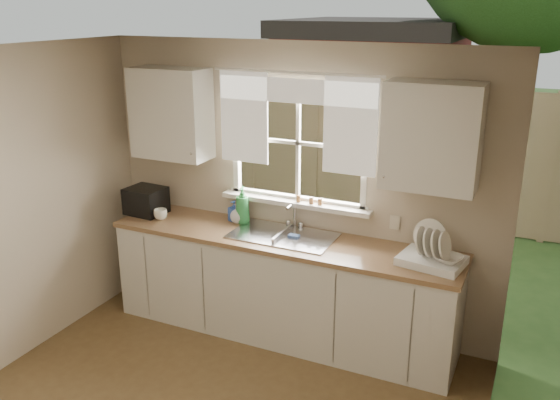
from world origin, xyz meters
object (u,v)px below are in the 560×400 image
at_px(dish_rack, 432,255).
at_px(soap_bottle_a, 242,205).
at_px(black_appliance, 146,201).
at_px(cup, 160,214).

bearing_deg(dish_rack, soap_bottle_a, 174.04).
relative_size(soap_bottle_a, black_appliance, 1.00).
distance_m(soap_bottle_a, cup, 0.77).
bearing_deg(soap_bottle_a, dish_rack, -16.89).
bearing_deg(soap_bottle_a, black_appliance, 178.15).
height_order(soap_bottle_a, black_appliance, soap_bottle_a).
distance_m(soap_bottle_a, black_appliance, 0.95).
bearing_deg(black_appliance, soap_bottle_a, 12.55).
relative_size(dish_rack, cup, 4.18).
height_order(soap_bottle_a, cup, soap_bottle_a).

